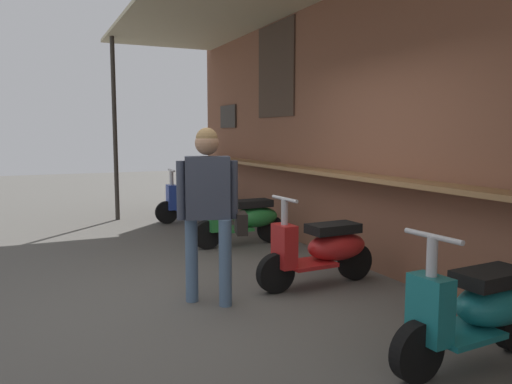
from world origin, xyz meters
name	(u,v)px	position (x,y,z in m)	size (l,w,h in m)	color
ground_plane	(227,297)	(0.00, 0.00, 0.00)	(33.50, 33.50, 0.00)	#56544F
market_stall_facade	(384,103)	(0.00, 1.85, 1.93)	(11.96, 2.48, 3.45)	brown
scooter_blue	(198,200)	(-4.20, 1.08, 0.39)	(0.47, 1.40, 0.97)	#233D9E
scooter_green	(245,218)	(-2.06, 1.08, 0.39)	(0.46, 1.40, 0.97)	#237533
scooter_red	(324,249)	(0.05, 1.08, 0.39)	(0.47, 1.40, 0.97)	red
scooter_teal	(479,309)	(2.05, 1.08, 0.39)	(0.48, 1.40, 0.97)	#197075
shopper_with_handbag	(209,198)	(0.10, -0.21, 1.01)	(0.39, 0.67, 1.65)	slate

